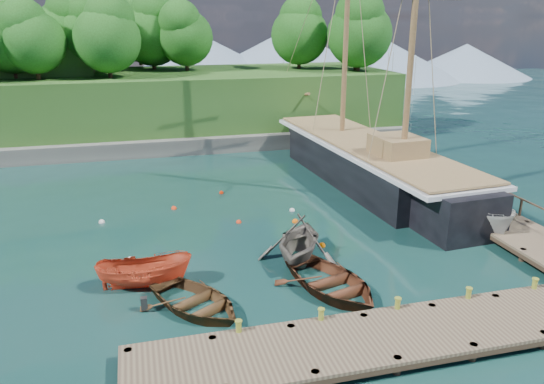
{
  "coord_description": "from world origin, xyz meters",
  "views": [
    {
      "loc": [
        -6.9,
        -20.65,
        10.91
      ],
      "look_at": [
        -0.08,
        5.29,
        2.0
      ],
      "focal_mm": 35.0,
      "sensor_mm": 36.0,
      "label": 1
    }
  ],
  "objects_px": {
    "rowboat_2": "(332,291)",
    "schooner": "(368,166)",
    "motorboat_orange": "(146,287)",
    "cabin_boat_white": "(469,231)",
    "rowboat_0": "(196,309)",
    "rowboat_1": "(299,260)"
  },
  "relations": [
    {
      "from": "motorboat_orange",
      "to": "cabin_boat_white",
      "type": "bearing_deg",
      "value": -78.18
    },
    {
      "from": "rowboat_0",
      "to": "schooner",
      "type": "distance_m",
      "value": 19.34
    },
    {
      "from": "rowboat_0",
      "to": "cabin_boat_white",
      "type": "relative_size",
      "value": 0.87
    },
    {
      "from": "rowboat_2",
      "to": "cabin_boat_white",
      "type": "distance_m",
      "value": 10.41
    },
    {
      "from": "cabin_boat_white",
      "to": "schooner",
      "type": "bearing_deg",
      "value": 87.43
    },
    {
      "from": "cabin_boat_white",
      "to": "rowboat_2",
      "type": "bearing_deg",
      "value": -168.0
    },
    {
      "from": "rowboat_0",
      "to": "rowboat_1",
      "type": "xyz_separation_m",
      "value": [
        5.23,
        3.23,
        0.0
      ]
    },
    {
      "from": "rowboat_0",
      "to": "rowboat_2",
      "type": "relative_size",
      "value": 0.89
    },
    {
      "from": "rowboat_1",
      "to": "motorboat_orange",
      "type": "relative_size",
      "value": 1.1
    },
    {
      "from": "motorboat_orange",
      "to": "rowboat_2",
      "type": "bearing_deg",
      "value": -102.09
    },
    {
      "from": "schooner",
      "to": "rowboat_0",
      "type": "bearing_deg",
      "value": -138.43
    },
    {
      "from": "rowboat_1",
      "to": "rowboat_2",
      "type": "distance_m",
      "value": 3.24
    },
    {
      "from": "rowboat_2",
      "to": "motorboat_orange",
      "type": "xyz_separation_m",
      "value": [
        -7.51,
        2.36,
        0.0
      ]
    },
    {
      "from": "rowboat_0",
      "to": "cabin_boat_white",
      "type": "distance_m",
      "value": 15.74
    },
    {
      "from": "rowboat_1",
      "to": "motorboat_orange",
      "type": "distance_m",
      "value": 7.13
    },
    {
      "from": "rowboat_2",
      "to": "schooner",
      "type": "relative_size",
      "value": 0.17
    },
    {
      "from": "schooner",
      "to": "rowboat_2",
      "type": "bearing_deg",
      "value": -123.71
    },
    {
      "from": "rowboat_1",
      "to": "rowboat_2",
      "type": "relative_size",
      "value": 0.87
    },
    {
      "from": "rowboat_1",
      "to": "schooner",
      "type": "relative_size",
      "value": 0.15
    },
    {
      "from": "rowboat_2",
      "to": "motorboat_orange",
      "type": "distance_m",
      "value": 7.87
    },
    {
      "from": "cabin_boat_white",
      "to": "rowboat_1",
      "type": "bearing_deg",
      "value": 173.84
    },
    {
      "from": "cabin_boat_white",
      "to": "rowboat_0",
      "type": "bearing_deg",
      "value": -176.47
    }
  ]
}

